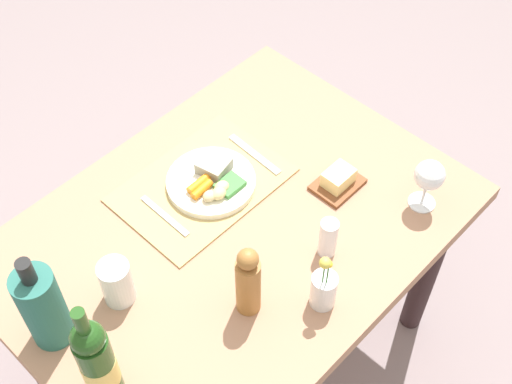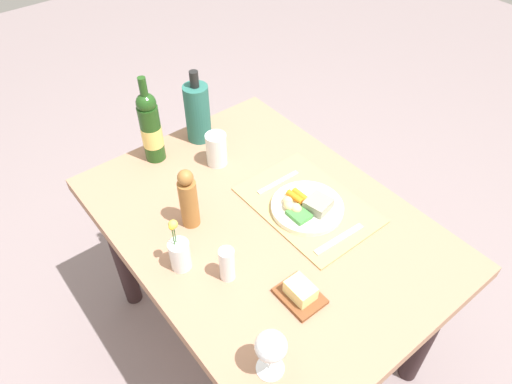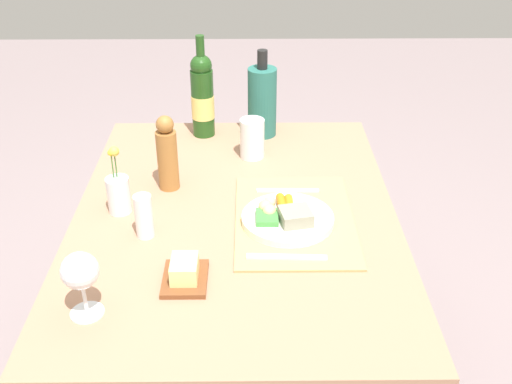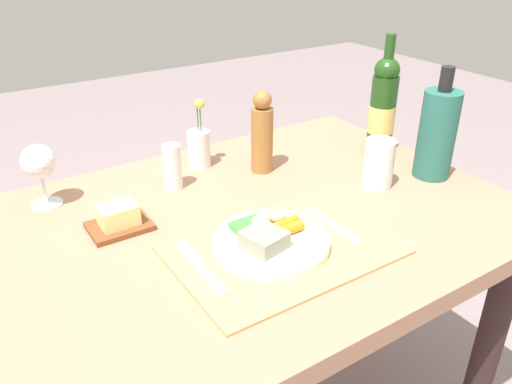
{
  "view_description": "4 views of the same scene",
  "coord_description": "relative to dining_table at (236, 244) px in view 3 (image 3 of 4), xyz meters",
  "views": [
    {
      "loc": [
        0.72,
        0.76,
        2.14
      ],
      "look_at": [
        -0.08,
        0.01,
        0.79
      ],
      "focal_mm": 48.69,
      "sensor_mm": 36.0,
      "label": 1
    },
    {
      "loc": [
        -0.79,
        0.66,
        1.84
      ],
      "look_at": [
        0.04,
        0.0,
        0.81
      ],
      "focal_mm": 33.21,
      "sensor_mm": 36.0,
      "label": 2
    },
    {
      "loc": [
        -1.39,
        -0.04,
        1.6
      ],
      "look_at": [
        0.06,
        -0.06,
        0.75
      ],
      "focal_mm": 43.56,
      "sensor_mm": 36.0,
      "label": 3
    },
    {
      "loc": [
        -0.56,
        -0.85,
        1.3
      ],
      "look_at": [
        -0.02,
        -0.03,
        0.79
      ],
      "focal_mm": 35.85,
      "sensor_mm": 36.0,
      "label": 4
    }
  ],
  "objects": [
    {
      "name": "butter_dish",
      "position": [
        -0.29,
        0.11,
        0.12
      ],
      "size": [
        0.13,
        0.1,
        0.06
      ],
      "color": "brown",
      "rests_on": "dining_table"
    },
    {
      "name": "flower_vase",
      "position": [
        0.01,
        0.31,
        0.16
      ],
      "size": [
        0.06,
        0.06,
        0.19
      ],
      "color": "silver",
      "rests_on": "dining_table"
    },
    {
      "name": "fork",
      "position": [
        -0.21,
        -0.12,
        0.11
      ],
      "size": [
        0.03,
        0.19,
        0.0
      ],
      "primitive_type": "cube",
      "rotation": [
        0.0,
        0.0,
        -0.05
      ],
      "color": "silver",
      "rests_on": "placemat"
    },
    {
      "name": "placemat",
      "position": [
        -0.04,
        -0.15,
        0.11
      ],
      "size": [
        0.44,
        0.31,
        0.01
      ],
      "primitive_type": "cube",
      "color": "tan",
      "rests_on": "dining_table"
    },
    {
      "name": "wine_bottle",
      "position": [
        0.49,
        0.11,
        0.24
      ],
      "size": [
        0.07,
        0.07,
        0.33
      ],
      "color": "#1F4818",
      "rests_on": "dining_table"
    },
    {
      "name": "dinner_plate",
      "position": [
        -0.06,
        -0.13,
        0.12
      ],
      "size": [
        0.24,
        0.24,
        0.05
      ],
      "color": "white",
      "rests_on": "placemat"
    },
    {
      "name": "water_tumbler",
      "position": [
        0.33,
        -0.05,
        0.16
      ],
      "size": [
        0.08,
        0.08,
        0.12
      ],
      "color": "silver",
      "rests_on": "dining_table"
    },
    {
      "name": "knife",
      "position": [
        0.1,
        -0.14,
        0.11
      ],
      "size": [
        0.02,
        0.17,
        0.0
      ],
      "primitive_type": "cube",
      "rotation": [
        0.0,
        0.0,
        -0.01
      ],
      "color": "silver",
      "rests_on": "placemat"
    },
    {
      "name": "dining_table",
      "position": [
        0.0,
        0.0,
        0.0
      ],
      "size": [
        1.17,
        0.85,
        0.72
      ],
      "color": "#A8795D",
      "rests_on": "ground_plane"
    },
    {
      "name": "wine_glass",
      "position": [
        -0.39,
        0.3,
        0.21
      ],
      "size": [
        0.08,
        0.08,
        0.15
      ],
      "color": "white",
      "rests_on": "dining_table"
    },
    {
      "name": "pepper_mill",
      "position": [
        0.14,
        0.19,
        0.21
      ],
      "size": [
        0.06,
        0.06,
        0.22
      ],
      "color": "#A06933",
      "rests_on": "dining_table"
    },
    {
      "name": "cooler_bottle",
      "position": [
        0.49,
        -0.08,
        0.22
      ],
      "size": [
        0.09,
        0.09,
        0.29
      ],
      "color": "#28665A",
      "rests_on": "dining_table"
    },
    {
      "name": "salt_shaker",
      "position": [
        -0.11,
        0.22,
        0.16
      ],
      "size": [
        0.04,
        0.04,
        0.11
      ],
      "primitive_type": "cylinder",
      "color": "white",
      "rests_on": "dining_table"
    }
  ]
}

